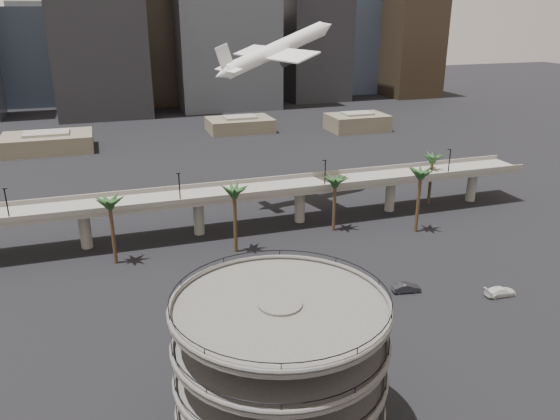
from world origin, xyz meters
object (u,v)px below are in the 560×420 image
object	(u,v)px
parking_ramp	(280,358)
car_b	(406,288)
overpass	(250,195)
car_c	(500,291)
car_a	(309,337)
airborne_jet	(276,50)

from	to	relation	value
parking_ramp	car_b	bearing A→B (deg)	38.73
overpass	car_b	xyz separation A→B (m)	(16.60, -35.26, -6.57)
parking_ramp	car_c	distance (m)	47.83
overpass	car_c	distance (m)	51.52
overpass	car_a	distance (m)	44.19
car_a	car_c	world-z (taller)	car_c
overpass	airborne_jet	xyz separation A→B (m)	(9.88, 13.09, 27.82)
airborne_jet	car_c	world-z (taller)	airborne_jet
airborne_jet	car_c	distance (m)	67.37
parking_ramp	airborne_jet	size ratio (longest dim) A/B	0.73
overpass	airborne_jet	distance (m)	32.29
car_a	car_b	xyz separation A→B (m)	(20.29, 8.28, 0.07)
parking_ramp	car_c	size ratio (longest dim) A/B	4.27
airborne_jet	parking_ramp	bearing A→B (deg)	-121.16
airborne_jet	car_b	xyz separation A→B (m)	(6.71, -48.35, -34.39)
overpass	car_c	size ratio (longest dim) A/B	25.00
overpass	airborne_jet	bearing A→B (deg)	52.94
parking_ramp	car_c	world-z (taller)	parking_ramp
airborne_jet	car_b	world-z (taller)	airborne_jet
airborne_jet	car_a	xyz separation A→B (m)	(-13.58, -56.63, -34.45)
overpass	car_c	world-z (taller)	overpass
car_b	airborne_jet	bearing A→B (deg)	17.10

